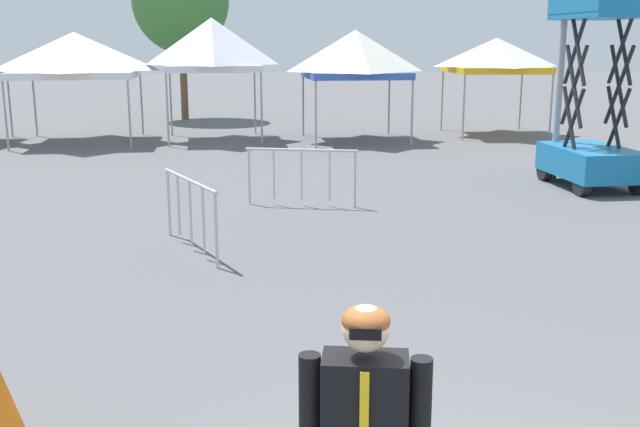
% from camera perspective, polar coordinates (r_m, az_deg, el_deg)
% --- Properties ---
extents(canopy_tent_center, '(3.55, 3.55, 3.27)m').
position_cam_1_polar(canopy_tent_center, '(23.77, -18.21, 11.45)').
color(canopy_tent_center, '#9E9EA3').
rests_on(canopy_tent_center, ground).
extents(canopy_tent_behind_left, '(2.92, 2.92, 3.70)m').
position_cam_1_polar(canopy_tent_behind_left, '(23.38, -8.25, 12.65)').
color(canopy_tent_behind_left, '#9E9EA3').
rests_on(canopy_tent_behind_left, ground).
extents(canopy_tent_behind_right, '(3.03, 3.03, 3.33)m').
position_cam_1_polar(canopy_tent_behind_right, '(23.03, 2.73, 12.07)').
color(canopy_tent_behind_right, '#9E9EA3').
rests_on(canopy_tent_behind_right, ground).
extents(canopy_tent_far_left, '(3.06, 3.06, 3.11)m').
position_cam_1_polar(canopy_tent_far_left, '(25.19, 13.33, 11.68)').
color(canopy_tent_far_left, '#9E9EA3').
rests_on(canopy_tent_far_left, ground).
extents(scissor_lift, '(1.41, 2.31, 4.10)m').
position_cam_1_polar(scissor_lift, '(16.54, 20.15, 6.12)').
color(scissor_lift, black).
rests_on(scissor_lift, ground).
extents(tree_behind_tents_right, '(3.67, 3.67, 6.58)m').
position_cam_1_polar(tree_behind_tents_right, '(29.95, -10.62, 15.78)').
color(tree_behind_tents_right, brown).
rests_on(tree_behind_tents_right, ground).
extents(crowd_barrier_mid_lot, '(0.82, 1.97, 1.08)m').
position_cam_1_polar(crowd_barrier_mid_lot, '(10.95, -9.90, 0.99)').
color(crowd_barrier_mid_lot, '#B7BABF').
rests_on(crowd_barrier_mid_lot, ground).
extents(crowd_barrier_by_lift, '(2.03, 0.64, 1.08)m').
position_cam_1_polar(crowd_barrier_by_lift, '(13.80, -1.42, 3.66)').
color(crowd_barrier_by_lift, '#B7BABF').
rests_on(crowd_barrier_by_lift, ground).
extents(traffic_cone_lot_center, '(0.32, 0.32, 0.59)m').
position_cam_1_polar(traffic_cone_lot_center, '(6.48, -23.25, -12.80)').
color(traffic_cone_lot_center, orange).
rests_on(traffic_cone_lot_center, ground).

